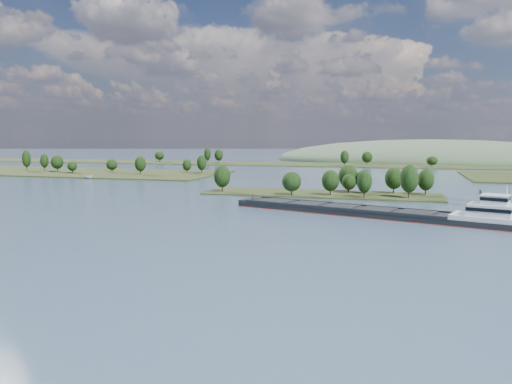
% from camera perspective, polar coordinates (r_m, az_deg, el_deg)
% --- Properties ---
extents(ground, '(1800.00, 1800.00, 0.00)m').
position_cam_1_polar(ground, '(157.83, 4.07, -2.72)').
color(ground, '#3A5364').
rests_on(ground, ground).
extents(tree_island, '(100.00, 30.00, 14.50)m').
position_cam_1_polar(tree_island, '(214.63, 9.08, 0.71)').
color(tree_island, '#273216').
rests_on(tree_island, ground).
extents(left_bank, '(300.00, 80.00, 16.04)m').
position_cam_1_polar(left_bank, '(393.31, -25.41, 2.27)').
color(left_bank, '#273216').
rests_on(left_bank, ground).
extents(back_shoreline, '(900.00, 60.00, 15.24)m').
position_cam_1_polar(back_shoreline, '(433.36, 13.26, 3.02)').
color(back_shoreline, '#273216').
rests_on(back_shoreline, ground).
extents(hill_west, '(320.00, 160.00, 44.00)m').
position_cam_1_polar(hill_west, '(533.50, 19.34, 3.35)').
color(hill_west, '#455A3E').
rests_on(hill_west, ground).
extents(cargo_barge, '(90.37, 37.30, 12.35)m').
position_cam_1_polar(cargo_barge, '(159.92, 14.47, -2.23)').
color(cargo_barge, black).
rests_on(cargo_barge, ground).
extents(motorboat, '(6.15, 2.57, 2.33)m').
position_cam_1_polar(motorboat, '(309.93, -18.60, 1.66)').
color(motorboat, silver).
rests_on(motorboat, ground).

